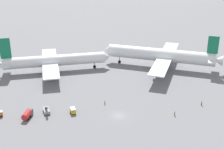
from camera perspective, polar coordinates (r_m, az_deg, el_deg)
The scene contains 10 objects.
ground_plane at distance 95.77m, azimuth 1.29°, elevation -7.75°, with size 600.00×600.00×0.00m, color slate.
airliner_at_gate_left at distance 132.04m, azimuth -10.97°, elevation 2.55°, with size 48.47×39.39×15.76m.
airliner_being_pushed at distance 135.43m, azimuth 9.26°, elevation 3.61°, with size 48.77×45.34×16.02m.
pushback_tug at distance 144.02m, azimuth -3.16°, elevation 3.07°, with size 8.95×4.88×2.86m.
gse_baggage_cart_near_cluster at distance 97.50m, azimuth -7.40°, elevation -6.79°, with size 2.01×2.95×1.71m.
gse_fuel_bowser_stubby at distance 97.37m, azimuth -15.66°, elevation -7.20°, with size 3.26×5.24×2.40m.
gse_belt_loader_portside at distance 99.27m, azimuth -12.27°, elevation -6.61°, with size 2.54×5.06×3.02m.
ground_crew_marshaller_foreground at distance 102.37m, azimuth -1.38°, elevation -5.17°, with size 0.40×0.43×1.58m.
ground_crew_wing_walker_right at distance 97.32m, azimuth 11.75°, elevation -7.15°, with size 0.36×0.47×1.66m.
ground_crew_ramp_agent_by_cones at distance 105.84m, azimuth 16.58°, elevation -5.17°, with size 0.36×0.50×1.66m.
Camera 1 is at (-15.35, -82.03, 46.97)m, focal length 48.41 mm.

